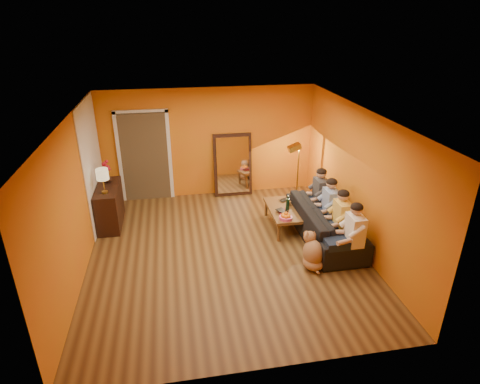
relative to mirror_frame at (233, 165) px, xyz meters
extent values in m
cube|color=brown|center=(-0.55, -2.63, -0.76)|extent=(5.00, 5.50, 0.00)
cube|color=white|center=(-0.55, -2.63, 1.84)|extent=(5.00, 5.50, 0.00)
cube|color=#D36218|center=(-0.55, 0.12, 0.54)|extent=(5.00, 0.00, 2.60)
cube|color=#D36218|center=(-3.05, -2.63, 0.54)|extent=(0.00, 5.50, 2.60)
cube|color=#D36218|center=(1.95, -2.63, 0.54)|extent=(0.00, 5.50, 2.60)
cube|color=white|center=(-3.04, -0.88, 0.54)|extent=(0.02, 1.90, 2.58)
cube|color=#3F2D19|center=(-2.05, 0.20, 0.29)|extent=(1.06, 0.30, 2.10)
cube|color=white|center=(-2.62, 0.08, 0.29)|extent=(0.08, 0.06, 2.20)
cube|color=white|center=(-1.48, 0.08, 0.29)|extent=(0.08, 0.06, 2.20)
cube|color=white|center=(-2.05, 0.08, 1.36)|extent=(1.22, 0.06, 0.08)
cube|color=black|center=(0.00, 0.00, 0.00)|extent=(0.92, 0.27, 1.51)
cube|color=white|center=(0.00, -0.04, 0.00)|extent=(0.78, 0.21, 1.35)
cube|color=black|center=(-2.79, -1.08, -0.34)|extent=(0.44, 1.18, 0.85)
imported|color=black|center=(1.45, -2.41, -0.42)|extent=(2.34, 0.91, 0.68)
cylinder|color=black|center=(0.83, -1.89, -0.18)|extent=(0.07, 0.07, 0.31)
imported|color=#B27F3F|center=(0.90, -1.72, -0.29)|extent=(0.14, 0.14, 0.10)
imported|color=black|center=(0.96, -1.49, -0.33)|extent=(0.41, 0.35, 0.03)
imported|color=black|center=(0.60, -2.04, -0.33)|extent=(0.17, 0.23, 0.02)
imported|color=red|center=(0.61, -2.03, -0.31)|extent=(0.20, 0.25, 0.02)
imported|color=black|center=(0.60, -2.05, -0.29)|extent=(0.24, 0.27, 0.02)
imported|color=black|center=(-2.79, -0.83, 0.18)|extent=(0.17, 0.17, 0.18)
camera|label=1|loc=(-1.42, -8.98, 3.37)|focal=30.00mm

